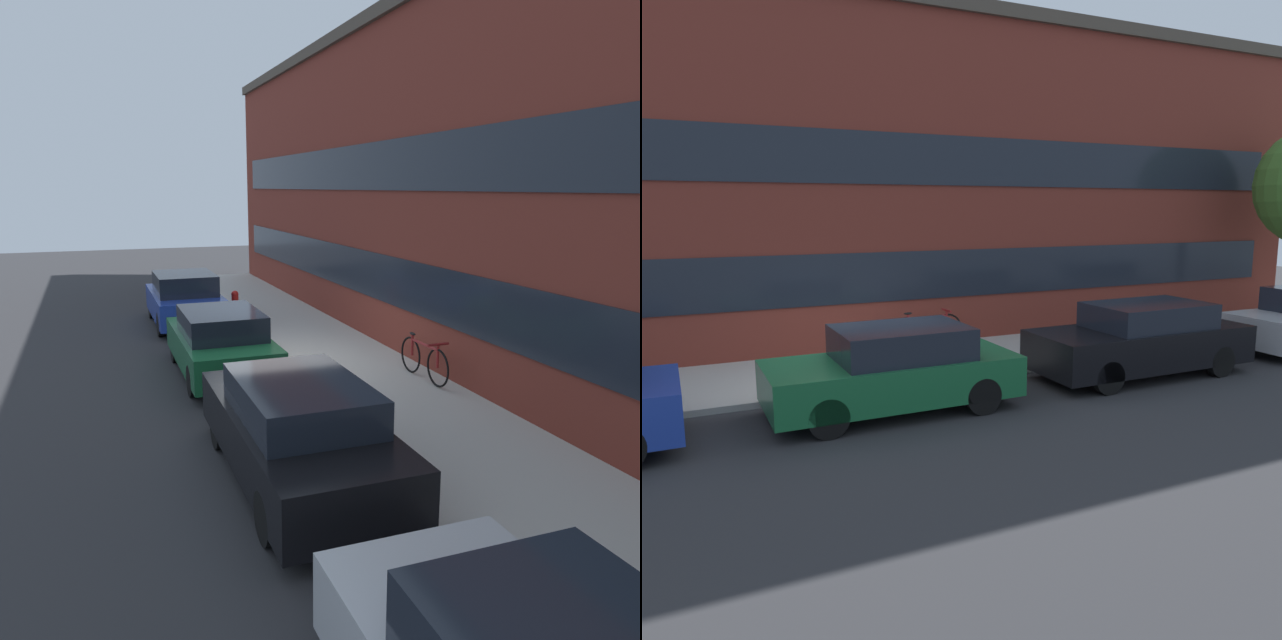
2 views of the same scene
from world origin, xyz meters
The scene contains 8 objects.
ground_plane centered at (0.00, 0.00, 0.00)m, with size 56.00×56.00×0.00m, color #2B2B2D.
sidewalk_strip centered at (0.00, 1.50, 0.06)m, with size 28.00×3.00×0.11m.
rowhouse_facade centered at (0.00, 3.44, 3.89)m, with size 28.00×1.02×7.77m.
parked_car_blue centered at (-4.99, -1.05, 0.73)m, with size 3.91×1.77×1.47m.
parked_car_green centered at (0.04, -1.05, 0.68)m, with size 3.96×1.70×1.37m.
parked_car_black centered at (5.08, -1.05, 0.71)m, with size 4.36×1.71×1.41m.
fire_hydrant centered at (-5.22, 0.42, 0.49)m, with size 0.52×0.29×0.74m.
bicycle centered at (2.08, 2.52, 0.53)m, with size 1.75×0.44×0.84m.
Camera 1 is at (12.35, -3.40, 3.80)m, focal length 35.00 mm.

